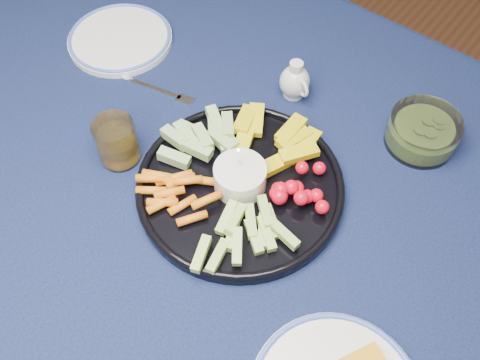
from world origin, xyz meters
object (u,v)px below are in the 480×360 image
Objects in this scene: creamer_pitcher at (295,81)px; dining_table at (232,198)px; crudite_platter at (239,183)px; side_plate_extra at (120,38)px; pickle_bowl at (422,133)px; juice_tumbler at (117,143)px.

dining_table is at bearing -84.72° from creamer_pitcher.
crudite_platter reaches higher than dining_table.
creamer_pitcher is 0.37× the size of side_plate_extra.
pickle_bowl is 1.48× the size of juice_tumbler.
juice_tumbler is at bearing -116.25° from creamer_pitcher.
dining_table is 0.37m from pickle_bowl.
creamer_pitcher reaches higher than pickle_bowl.
creamer_pitcher is 0.25m from pickle_bowl.
dining_table is at bearing 28.55° from juice_tumbler.
dining_table is 0.42m from side_plate_extra.
side_plate_extra is at bearing 161.86° from crudite_platter.
crudite_platter is (0.03, -0.02, 0.11)m from dining_table.
crudite_platter is 4.13× the size of juice_tumbler.
crudite_platter is at bearing 19.51° from juice_tumbler.
pickle_bowl is at bearing 9.85° from creamer_pitcher.
juice_tumbler is (-0.21, -0.07, 0.02)m from crudite_platter.
crudite_platter is at bearing -18.14° from side_plate_extra.
crudite_platter is at bearing -124.27° from pickle_bowl.
dining_table is at bearing -130.88° from pickle_bowl.
crudite_platter reaches higher than creamer_pitcher.
juice_tumbler reaches higher than creamer_pitcher.
juice_tumbler reaches higher than pickle_bowl.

